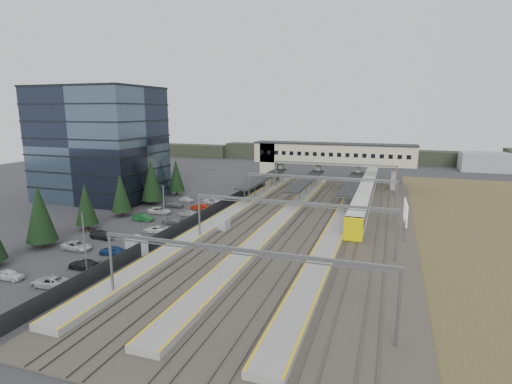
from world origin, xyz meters
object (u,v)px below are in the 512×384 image
(relay_cabin_near, at_px, (136,246))
(billboard, at_px, (405,213))
(office_building, at_px, (100,143))
(relay_cabin_far, at_px, (222,224))
(train, at_px, (366,192))
(footbridge, at_px, (322,156))

(relay_cabin_near, height_order, billboard, billboard)
(office_building, relative_size, relay_cabin_far, 10.36)
(billboard, bearing_deg, train, 107.11)
(train, bearing_deg, office_building, -164.56)
(relay_cabin_near, xyz_separation_m, billboard, (34.94, 19.72, 2.64))
(relay_cabin_far, height_order, footbridge, footbridge)
(train, bearing_deg, footbridge, 130.23)
(train, distance_m, billboard, 24.79)
(office_building, bearing_deg, relay_cabin_near, -44.55)
(footbridge, distance_m, train, 19.93)
(relay_cabin_far, bearing_deg, relay_cabin_near, -116.22)
(relay_cabin_far, bearing_deg, office_building, 158.13)
(relay_cabin_near, bearing_deg, billboard, 29.44)
(relay_cabin_far, height_order, train, train)
(footbridge, relative_size, train, 0.68)
(office_building, bearing_deg, train, 15.44)
(relay_cabin_far, xyz_separation_m, billboard, (28.14, 5.93, 2.79))
(office_building, height_order, footbridge, office_building)
(train, xyz_separation_m, billboard, (7.27, -23.64, 1.75))
(office_building, height_order, relay_cabin_near, office_building)
(relay_cabin_far, relative_size, billboard, 0.36)
(office_building, xyz_separation_m, billboard, (63.27, -8.17, -8.42))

